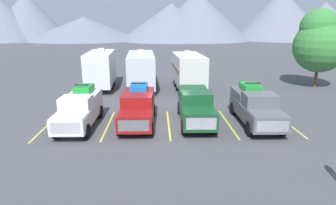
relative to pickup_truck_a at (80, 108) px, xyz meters
name	(u,v)px	position (x,y,z in m)	size (l,w,h in m)	color
ground_plane	(169,125)	(5.64, -0.21, -1.16)	(240.00, 240.00, 0.00)	#47474C
pickup_truck_a	(80,108)	(0.00, 0.00, 0.00)	(2.14, 5.46, 2.55)	white
pickup_truck_b	(138,106)	(3.65, 0.26, 0.00)	(2.23, 5.46, 2.56)	maroon
pickup_truck_c	(195,106)	(7.42, 0.35, -0.01)	(2.21, 5.85, 2.21)	#144723
pickup_truck_d	(255,106)	(11.30, 0.05, 0.02)	(2.31, 5.91, 2.54)	#595B60
lot_stripe_a	(47,126)	(-2.21, -0.02, -1.16)	(0.12, 5.50, 0.01)	gold
lot_stripe_b	(108,125)	(1.71, -0.02, -1.16)	(0.12, 5.50, 0.01)	gold
lot_stripe_c	(169,124)	(5.64, -0.02, -1.16)	(0.12, 5.50, 0.01)	gold
lot_stripe_d	(228,123)	(9.57, -0.02, -1.16)	(0.12, 5.50, 0.01)	gold
lot_stripe_e	(287,123)	(13.49, -0.02, -1.16)	(0.12, 5.50, 0.01)	gold
camper_trailer_a	(101,68)	(-0.63, 10.75, 0.90)	(2.70, 7.67, 3.91)	white
camper_trailer_b	(141,68)	(3.34, 10.84, 0.81)	(2.94, 9.24, 3.72)	silver
camper_trailer_c	(188,69)	(8.02, 10.27, 0.78)	(2.93, 7.85, 3.68)	silver
tree_a	(320,42)	(21.04, 10.53, 3.42)	(5.18, 5.18, 7.75)	brown
mountain_ridge	(158,19)	(5.64, 89.66, 6.24)	(145.55, 43.96, 17.83)	slate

